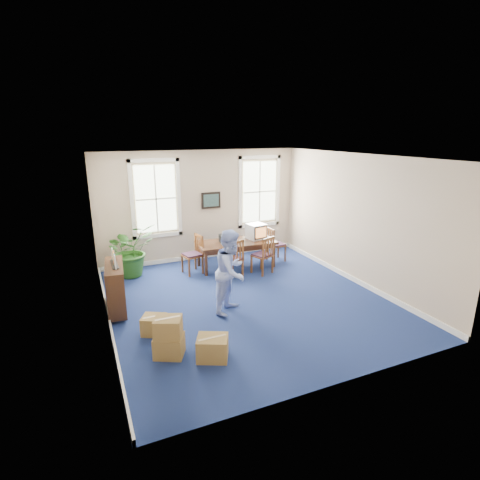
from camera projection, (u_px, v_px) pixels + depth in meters
name	position (u px, v px, depth m)	size (l,w,h in m)	color
floor	(246.00, 300.00, 8.54)	(6.50, 6.50, 0.00)	navy
ceiling	(247.00, 157.00, 7.64)	(6.50, 6.50, 0.00)	white
wall_back	(201.00, 206.00, 10.95)	(6.50, 6.50, 0.00)	#BEA88E
wall_front	(343.00, 287.00, 5.23)	(6.50, 6.50, 0.00)	#BEA88E
wall_left	(100.00, 249.00, 6.94)	(6.50, 6.50, 0.00)	#BEA88E
wall_right	(357.00, 220.00, 9.24)	(6.50, 6.50, 0.00)	#BEA88E
baseboard_back	(203.00, 256.00, 11.36)	(6.00, 0.04, 0.12)	white
baseboard_left	(110.00, 323.00, 7.38)	(0.04, 6.50, 0.12)	white
baseboard_right	(351.00, 278.00, 9.66)	(0.04, 6.50, 0.12)	white
window_left	(156.00, 199.00, 10.35)	(1.40, 0.12, 2.20)	white
window_right	(259.00, 192.00, 11.58)	(1.40, 0.12, 2.20)	white
wall_picture	(211.00, 200.00, 10.98)	(0.58, 0.06, 0.48)	black
conference_table	(236.00, 254.00, 10.55)	(2.17, 0.99, 0.74)	#452818
crt_tv	(256.00, 231.00, 10.67)	(0.47, 0.52, 0.43)	#B7B7BC
game_console	(266.00, 237.00, 10.80)	(0.16, 0.20, 0.05)	white
equipment_bag	(227.00, 238.00, 10.36)	(0.42, 0.28, 0.21)	black
chair_near_left	(232.00, 259.00, 9.68)	(0.47, 0.47, 1.05)	brown
chair_near_right	(262.00, 255.00, 10.02)	(0.47, 0.47, 1.04)	brown
chair_end_left	(192.00, 255.00, 10.01)	(0.47, 0.47, 1.05)	brown
chair_end_right	(276.00, 244.00, 11.00)	(0.45, 0.45, 1.01)	brown
man	(231.00, 271.00, 7.80)	(0.87, 0.67, 1.78)	#9EB7FD
credenza	(116.00, 289.00, 7.89)	(0.36, 1.25, 0.98)	#452818
brochure_rack	(114.00, 260.00, 7.72)	(0.12, 0.68, 0.30)	#99999E
potted_plant	(130.00, 250.00, 9.82)	(1.26, 1.09, 1.40)	#215017
cardboard_boxes	(178.00, 331.00, 6.47)	(1.30, 1.30, 0.74)	olive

